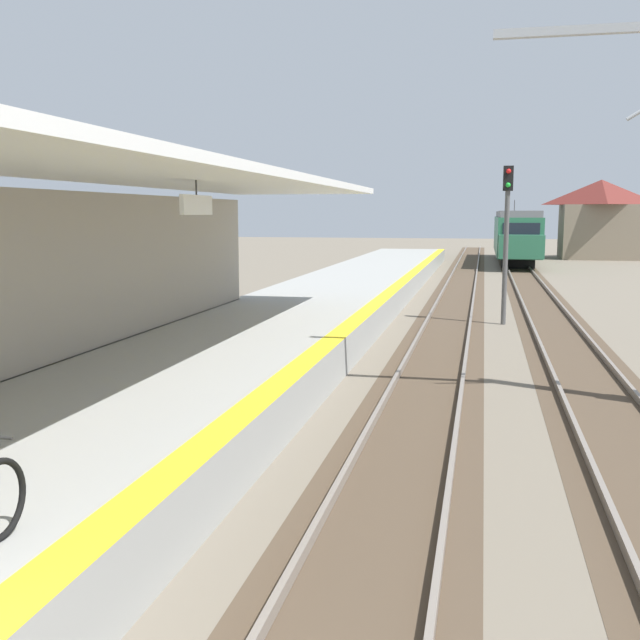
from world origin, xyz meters
TOP-DOWN VIEW (x-y plane):
  - station_platform at (-2.50, 16.00)m, footprint 5.00×80.00m
  - station_building_with_canopy at (-4.30, 7.96)m, footprint 4.85×24.00m
  - track_pair_nearest_platform at (1.90, 20.00)m, footprint 2.34×120.00m
  - track_pair_middle at (5.30, 20.00)m, footprint 2.34×120.00m
  - approaching_train at (5.30, 54.96)m, footprint 2.93×19.60m
  - rail_signal_post at (3.69, 22.19)m, footprint 0.32×0.34m
  - distant_trackside_house at (12.16, 61.18)m, footprint 6.60×5.28m

SIDE VIEW (x-z plane):
  - track_pair_nearest_platform at x=1.90m, z-range -0.03..0.13m
  - track_pair_middle at x=5.30m, z-range -0.03..0.13m
  - station_platform at x=-2.50m, z-range 0.00..0.90m
  - approaching_train at x=5.30m, z-range -0.20..4.56m
  - station_building_with_canopy at x=-4.30m, z-range 0.44..4.87m
  - rail_signal_post at x=3.69m, z-range 0.59..5.79m
  - distant_trackside_house at x=12.16m, z-range 0.14..6.54m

